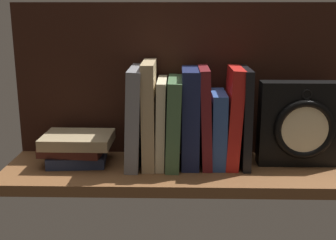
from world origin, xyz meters
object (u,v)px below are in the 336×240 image
object	(u,v)px
book_green_romantic	(174,122)
book_black_skeptic	(244,117)
book_red_requiem	(233,117)
book_navy_bierce	(190,117)
book_maroon_dawkins	(205,117)
book_tan_shortstories	(149,114)
book_gray_chess	(135,117)
book_blue_modern	(218,129)
framed_clock	(302,125)
book_stack_side	(77,148)
book_cream_twain	(161,122)

from	to	relation	value
book_green_romantic	book_black_skeptic	distance (cm)	16.50
book_red_requiem	book_navy_bierce	bearing A→B (deg)	180.00
book_navy_bierce	book_maroon_dawkins	distance (cm)	3.42
book_tan_shortstories	book_maroon_dawkins	xyz separation A→B (cm)	(12.93, 0.00, -0.65)
book_black_skeptic	book_gray_chess	bearing A→B (deg)	180.00
book_navy_bierce	book_black_skeptic	xyz separation A→B (cm)	(12.60, 0.00, 0.09)
book_blue_modern	book_black_skeptic	world-z (taller)	book_black_skeptic
book_green_romantic	book_red_requiem	distance (cm)	13.82
book_navy_bierce	framed_clock	bearing A→B (deg)	-0.54
book_blue_modern	book_black_skeptic	bearing A→B (deg)	0.00
book_red_requiem	book_stack_side	size ratio (longest dim) A/B	1.36
book_gray_chess	book_blue_modern	xyz separation A→B (cm)	(19.32, 0.00, -2.78)
book_tan_shortstories	book_stack_side	distance (cm)	19.29
book_green_romantic	book_maroon_dawkins	world-z (taller)	book_maroon_dawkins
book_tan_shortstories	book_gray_chess	bearing A→B (deg)	180.00
book_navy_bierce	book_stack_side	world-z (taller)	book_navy_bierce
book_black_skeptic	book_blue_modern	bearing A→B (deg)	180.00
book_maroon_dawkins	book_blue_modern	world-z (taller)	book_maroon_dawkins
framed_clock	book_navy_bierce	bearing A→B (deg)	179.46
book_gray_chess	book_green_romantic	xyz separation A→B (cm)	(8.97, 0.00, -1.24)
book_cream_twain	book_green_romantic	size ratio (longest dim) A/B	0.99
book_green_romantic	book_navy_bierce	xyz separation A→B (cm)	(3.85, 0.00, 1.13)
book_cream_twain	book_maroon_dawkins	bearing A→B (deg)	0.00
book_gray_chess	book_stack_side	distance (cm)	16.03
book_cream_twain	book_blue_modern	world-z (taller)	book_cream_twain
book_red_requiem	book_stack_side	world-z (taller)	book_red_requiem
book_green_romantic	book_cream_twain	bearing A→B (deg)	180.00
book_maroon_dawkins	book_green_romantic	bearing A→B (deg)	180.00
book_black_skeptic	book_green_romantic	bearing A→B (deg)	180.00
book_stack_side	book_green_romantic	bearing A→B (deg)	1.37
book_green_romantic	book_maroon_dawkins	bearing A→B (deg)	0.00
framed_clock	book_stack_side	world-z (taller)	framed_clock
book_black_skeptic	book_tan_shortstories	bearing A→B (deg)	180.00
book_green_romantic	book_blue_modern	world-z (taller)	book_green_romantic
book_tan_shortstories	book_navy_bierce	xyz separation A→B (cm)	(9.51, 0.00, -0.80)
book_red_requiem	book_stack_side	distance (cm)	37.62
book_blue_modern	book_red_requiem	bearing A→B (deg)	0.00
book_cream_twain	book_red_requiem	distance (cm)	16.70
book_red_requiem	book_stack_side	bearing A→B (deg)	-179.14
book_tan_shortstories	book_stack_side	size ratio (longest dim) A/B	1.43
book_stack_side	book_black_skeptic	bearing A→B (deg)	0.80
book_green_romantic	book_stack_side	bearing A→B (deg)	-178.63
book_tan_shortstories	book_red_requiem	xyz separation A→B (cm)	(19.42, 0.00, -0.65)
book_green_romantic	book_stack_side	world-z (taller)	book_green_romantic
framed_clock	book_gray_chess	bearing A→B (deg)	179.64
book_navy_bierce	book_maroon_dawkins	bearing A→B (deg)	0.00
book_navy_bierce	book_cream_twain	bearing A→B (deg)	180.00
book_cream_twain	book_black_skeptic	bearing A→B (deg)	0.00
book_black_skeptic	book_stack_side	bearing A→B (deg)	-179.20
book_blue_modern	book_tan_shortstories	bearing A→B (deg)	180.00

